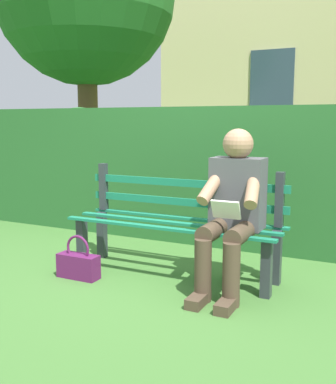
{
  "coord_description": "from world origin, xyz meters",
  "views": [
    {
      "loc": [
        -1.51,
        3.17,
        1.21
      ],
      "look_at": [
        0.0,
        0.1,
        0.68
      ],
      "focal_mm": 42.87,
      "sensor_mm": 36.0,
      "label": 1
    }
  ],
  "objects_px": {
    "tree": "(82,0)",
    "handbag": "(78,264)",
    "park_bench": "(177,223)",
    "person_seated": "(232,207)"
  },
  "relations": [
    {
      "from": "person_seated",
      "to": "handbag",
      "type": "distance_m",
      "value": 1.28
    },
    {
      "from": "person_seated",
      "to": "tree",
      "type": "bearing_deg",
      "value": -41.69
    },
    {
      "from": "tree",
      "to": "handbag",
      "type": "bearing_deg",
      "value": 125.27
    },
    {
      "from": "park_bench",
      "to": "tree",
      "type": "relative_size",
      "value": 0.37
    },
    {
      "from": "person_seated",
      "to": "handbag",
      "type": "bearing_deg",
      "value": 14.61
    },
    {
      "from": "tree",
      "to": "handbag",
      "type": "relative_size",
      "value": 13.52
    },
    {
      "from": "park_bench",
      "to": "tree",
      "type": "height_order",
      "value": "tree"
    },
    {
      "from": "person_seated",
      "to": "tree",
      "type": "distance_m",
      "value": 5.51
    },
    {
      "from": "person_seated",
      "to": "handbag",
      "type": "xyz_separation_m",
      "value": [
        1.14,
        0.3,
        -0.5
      ]
    },
    {
      "from": "handbag",
      "to": "park_bench",
      "type": "bearing_deg",
      "value": -143.99
    }
  ]
}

